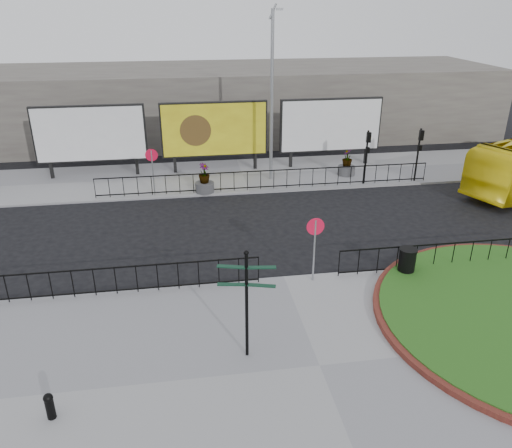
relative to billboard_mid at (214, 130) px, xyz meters
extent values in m
plane|color=black|center=(1.50, -12.97, -2.60)|extent=(90.00, 90.00, 0.00)
cube|color=gray|center=(1.50, -17.97, -2.54)|extent=(30.00, 10.00, 0.12)
cube|color=gray|center=(1.50, -0.97, -2.54)|extent=(44.00, 6.00, 0.12)
cylinder|color=gray|center=(-3.50, -3.57, -1.28)|extent=(0.07, 0.07, 2.40)
cylinder|color=red|center=(-3.50, -3.57, -0.33)|extent=(0.64, 0.03, 0.64)
cylinder|color=white|center=(-3.50, -3.55, -0.33)|extent=(0.50, 0.03, 0.50)
cylinder|color=gray|center=(2.50, -13.37, -1.28)|extent=(0.07, 0.07, 2.40)
cylinder|color=red|center=(2.50, -13.37, -0.33)|extent=(0.64, 0.03, 0.64)
cylinder|color=white|center=(2.50, -13.35, -0.33)|extent=(0.50, 0.03, 0.50)
cube|color=black|center=(-9.40, 0.03, -1.98)|extent=(0.18, 0.18, 1.00)
cube|color=black|center=(-4.60, 0.03, -1.98)|extent=(0.18, 0.18, 1.00)
cube|color=black|center=(-7.00, 0.03, 0.02)|extent=(6.20, 0.25, 3.20)
cube|color=white|center=(-7.00, -0.13, 0.02)|extent=(6.00, 0.06, 3.00)
cube|color=black|center=(-2.40, 0.03, -1.98)|extent=(0.18, 0.18, 1.00)
cube|color=black|center=(2.40, 0.03, -1.98)|extent=(0.18, 0.18, 1.00)
cube|color=black|center=(0.00, 0.03, 0.02)|extent=(6.20, 0.25, 3.20)
cube|color=yellow|center=(0.00, -0.13, 0.02)|extent=(6.00, 0.06, 3.00)
cube|color=black|center=(4.60, 0.03, -1.98)|extent=(0.18, 0.18, 1.00)
cube|color=black|center=(9.40, 0.03, -1.98)|extent=(0.18, 0.18, 1.00)
cube|color=black|center=(7.00, 0.03, 0.02)|extent=(6.20, 0.25, 3.20)
cube|color=white|center=(7.00, -0.13, 0.02)|extent=(6.00, 0.06, 3.00)
cylinder|color=gray|center=(3.00, -1.97, 2.02)|extent=(0.18, 0.18, 9.00)
cylinder|color=gray|center=(3.00, -1.97, 6.37)|extent=(0.43, 0.10, 0.77)
cube|color=gray|center=(3.35, -1.97, 6.47)|extent=(0.35, 0.15, 0.12)
cylinder|color=black|center=(8.00, -3.57, -0.98)|extent=(0.10, 0.10, 3.00)
cube|color=black|center=(8.00, -3.69, 0.17)|extent=(0.22, 0.18, 0.55)
cube|color=black|center=(8.00, -3.69, -0.53)|extent=(0.20, 0.16, 0.30)
cylinder|color=black|center=(11.00, -3.57, -0.98)|extent=(0.10, 0.10, 3.00)
cube|color=black|center=(11.00, -3.69, 0.17)|extent=(0.22, 0.18, 0.55)
cube|color=black|center=(11.00, -3.69, -0.53)|extent=(0.20, 0.16, 0.30)
cube|color=slate|center=(1.50, 9.03, -0.10)|extent=(40.00, 10.00, 5.00)
cylinder|color=black|center=(-0.45, -17.19, -0.84)|extent=(0.09, 0.09, 3.28)
sphere|color=black|center=(-0.45, -17.19, 0.85)|extent=(0.14, 0.14, 0.14)
cube|color=#0E3421|center=(-0.85, -17.08, 0.40)|extent=(0.78, 0.35, 0.03)
cube|color=#0E3421|center=(-0.05, -17.24, 0.40)|extent=(0.78, 0.24, 0.03)
cube|color=#0E3421|center=(-0.86, -17.12, -0.12)|extent=(0.78, 0.27, 0.03)
cube|color=#0E3421|center=(-0.06, -17.30, -0.12)|extent=(0.78, 0.35, 0.03)
cylinder|color=black|center=(-5.53, -18.82, -2.18)|extent=(0.22, 0.22, 0.60)
sphere|color=black|center=(-5.53, -18.82, -1.86)|extent=(0.24, 0.24, 0.24)
cylinder|color=black|center=(6.00, -13.57, -1.96)|extent=(0.62, 0.62, 1.03)
cylinder|color=black|center=(6.00, -13.57, -1.41)|extent=(0.66, 0.66, 0.07)
cylinder|color=#4C4C4F|center=(-0.87, -3.57, -2.22)|extent=(1.00, 1.00, 0.52)
imported|color=#164A13|center=(-0.87, -3.57, -1.43)|extent=(0.83, 0.83, 1.05)
cylinder|color=#4C4C4F|center=(7.50, -1.97, -2.22)|extent=(1.00, 1.00, 0.52)
imported|color=#164A13|center=(7.50, -1.97, -1.45)|extent=(0.73, 0.73, 1.02)
camera|label=1|loc=(-1.97, -28.72, 6.93)|focal=35.00mm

